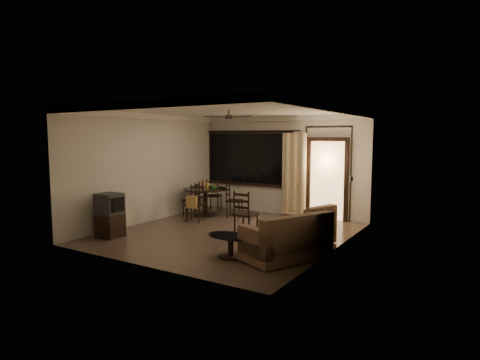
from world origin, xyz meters
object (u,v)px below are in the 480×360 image
Objects in this scene: dining_table at (205,194)px; side_chair at (246,222)px; sofa at (288,242)px; coffee_table at (231,243)px; dining_chair_south at (195,210)px; dining_chair_west at (192,206)px; dining_chair_east at (234,207)px; armchair at (312,227)px; dining_chair_north at (214,201)px; tv_cabinet at (110,215)px.

dining_table is 2.65m from side_chair.
coffee_table is (-0.97, -0.40, -0.06)m from sofa.
dining_chair_south is (0.26, -0.82, -0.30)m from dining_table.
dining_chair_west is 0.79m from dining_chair_south.
dining_chair_south is at bearing 139.56° from coffee_table.
dining_chair_east and dining_chair_south have the same top height.
dining_table is 4.08m from coffee_table.
dining_chair_south reaches higher than armchair.
dining_chair_north is at bearing 129.12° from coffee_table.
dining_table is 3.13m from tv_cabinet.
dining_chair_south is (-0.54, -1.07, 0.02)m from dining_chair_east.
sofa is at bearing 144.47° from side_chair.
dining_table is at bearing 170.43° from sofa.
dining_chair_west and dining_chair_south have the same top height.
dining_table is at bearing 89.93° from dining_chair_east.
dining_chair_north is at bearing 46.76° from dining_chair_east.
sofa is at bearing -44.29° from dining_chair_south.
armchair is (3.41, -0.41, 0.02)m from dining_chair_south.
tv_cabinet is at bearing -147.60° from sofa.
dining_chair_north is (0.05, 1.00, 0.00)m from dining_chair_west.
sofa is (4.06, 0.54, -0.16)m from tv_cabinet.
dining_chair_north is 4.79m from coffee_table.
dining_chair_east is 2.20m from side_chair.
dining_chair_west is 1.20m from dining_chair_east.
tv_cabinet is (-1.10, -3.36, 0.21)m from dining_chair_east.
dining_table is 1.20× the size of side_chair.
dining_chair_east is 1.02× the size of coffee_table.
sofa is 1.79× the size of armchair.
dining_chair_west is 0.54× the size of sofa.
dining_chair_east is 4.09m from sofa.
coffee_table is (1.99, -3.22, -0.01)m from dining_chair_east.
tv_cabinet reaches higher than sofa.
dining_table is 1.30× the size of dining_chair_south.
tv_cabinet reaches higher than armchair.
sofa is 1.90× the size of coffee_table.
dining_chair_west is 4.67m from sofa.
sofa is at bearing -151.32° from dining_chair_east.
dining_chair_south is at bearing 135.70° from dining_chair_east.
dining_chair_west reaches higher than coffee_table.
tv_cabinet is 0.99× the size of armchair.
dining_table is at bearing 179.94° from armchair.
dining_chair_west and dining_chair_east have the same top height.
dining_table is at bearing -33.42° from side_chair.
dining_chair_south is at bearing 74.12° from tv_cabinet.
side_chair reaches higher than dining_chair_east.
side_chair reaches higher than armchair.
dining_chair_east is (1.09, 0.51, 0.00)m from dining_chair_west.
dining_chair_north is at bearing -42.03° from side_chair.
tv_cabinet is at bearing -17.89° from dining_chair_west.
armchair is 1.06× the size of coffee_table.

